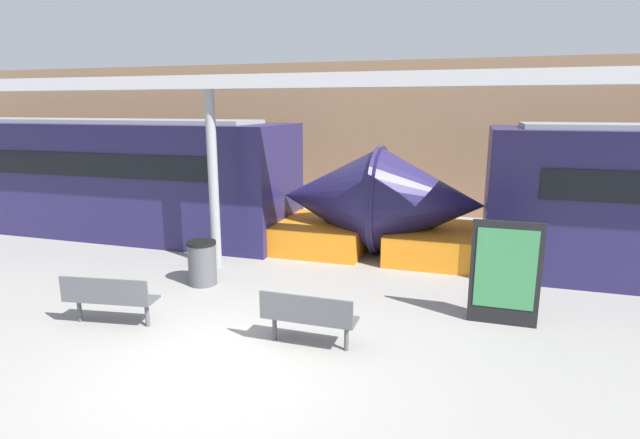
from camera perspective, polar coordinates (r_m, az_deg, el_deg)
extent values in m
plane|color=gray|center=(7.39, -11.57, -16.22)|extent=(60.00, 60.00, 0.00)
cube|color=#937051|center=(17.10, 6.39, 9.22)|extent=(56.00, 0.20, 5.00)
cone|color=#231E4C|center=(12.08, 12.34, 1.86)|extent=(2.54, 2.63, 2.63)
cube|color=orange|center=(12.28, 13.25, -2.64)|extent=(2.28, 2.46, 0.70)
cube|color=#231E4C|center=(17.99, -31.22, 4.58)|extent=(17.56, 2.90, 3.10)
cone|color=#231E4C|center=(12.50, 1.39, 2.52)|extent=(2.54, 2.63, 2.63)
cube|color=orange|center=(12.78, 0.33, -1.70)|extent=(2.28, 2.46, 0.70)
cube|color=gray|center=(17.88, -31.82, 9.65)|extent=(15.81, 1.74, 0.10)
cube|color=#4C4F54|center=(7.65, -1.19, -11.09)|extent=(1.45, 0.46, 0.04)
cube|color=#4C4F54|center=(7.39, -1.71, -10.15)|extent=(1.44, 0.05, 0.39)
cylinder|color=#4C4F54|center=(7.94, -5.21, -12.09)|extent=(0.07, 0.07, 0.43)
cylinder|color=#4C4F54|center=(7.60, 3.05, -13.24)|extent=(0.07, 0.07, 0.43)
cube|color=#4C4F54|center=(9.03, -22.71, -8.32)|extent=(1.57, 0.65, 0.04)
cube|color=#4C4F54|center=(8.80, -23.51, -7.43)|extent=(1.51, 0.25, 0.39)
cylinder|color=#4C4F54|center=(9.44, -25.78, -9.24)|extent=(0.07, 0.07, 0.43)
cylinder|color=#4C4F54|center=(8.82, -19.16, -10.16)|extent=(0.07, 0.07, 0.43)
cylinder|color=#4C4F54|center=(10.43, -13.30, -5.00)|extent=(0.56, 0.56, 0.84)
cylinder|color=black|center=(10.31, -13.43, -2.61)|extent=(0.59, 0.59, 0.06)
cube|color=black|center=(8.73, 20.38, -5.84)|extent=(1.11, 0.06, 1.76)
cube|color=#38844C|center=(8.67, 20.44, -5.36)|extent=(0.94, 0.01, 1.34)
cylinder|color=gray|center=(11.23, -12.10, 4.34)|extent=(0.22, 0.22, 3.90)
cube|color=#B7B7BC|center=(11.13, -12.62, 15.04)|extent=(28.00, 0.60, 0.28)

